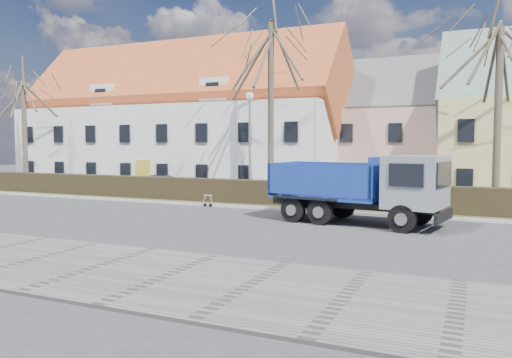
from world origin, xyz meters
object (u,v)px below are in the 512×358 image
at_px(dump_truck, 351,188).
at_px(streetlight, 250,147).
at_px(cart_frame, 204,200).
at_px(parked_car_a, 164,183).

distance_m(dump_truck, streetlight, 8.76).
height_order(cart_frame, parked_car_a, parked_car_a).
height_order(dump_truck, cart_frame, dump_truck).
relative_size(dump_truck, cart_frame, 9.47).
xyz_separation_m(cart_frame, parked_car_a, (-6.32, 5.48, 0.30)).
relative_size(dump_truck, parked_car_a, 1.92).
relative_size(cart_frame, parked_car_a, 0.20).
bearing_deg(parked_car_a, cart_frame, -130.24).
relative_size(streetlight, parked_car_a, 1.63).
distance_m(cart_frame, parked_car_a, 8.37).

